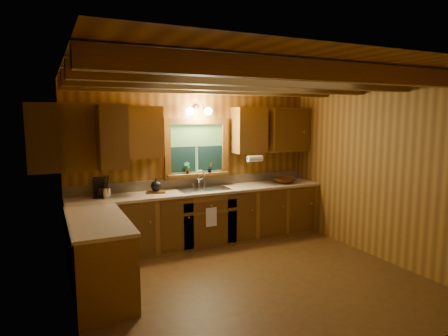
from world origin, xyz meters
TOP-DOWN VIEW (x-y plane):
  - room at (0.00, 0.00)m, footprint 4.20×4.20m
  - ceiling_beams at (0.00, 0.00)m, footprint 4.20×2.54m
  - base_cabinets at (-0.49, 1.28)m, footprint 4.20×2.22m
  - countertop at (-0.48, 1.29)m, footprint 4.20×2.24m
  - backsplash at (0.00, 1.89)m, footprint 4.20×0.02m
  - dishwasher_panel at (-1.47, 0.68)m, footprint 0.02×0.60m
  - upper_cabinets at (-0.56, 1.42)m, footprint 4.19×1.77m
  - window at (0.00, 1.87)m, footprint 1.12×0.08m
  - window_sill at (0.00, 1.82)m, footprint 1.06×0.14m
  - wall_sconce at (0.00, 1.75)m, footprint 0.45×0.21m
  - paper_towel_roll at (0.92, 1.53)m, footprint 0.27×0.11m
  - dish_towel at (0.00, 1.26)m, footprint 0.18×0.01m
  - sink at (0.00, 1.60)m, footprint 0.82×0.48m
  - coffee_maker at (-1.60, 1.69)m, footprint 0.16×0.21m
  - utensil_crock at (-1.52, 1.59)m, footprint 0.12×0.12m
  - cutting_board at (-0.76, 1.66)m, footprint 0.32×0.26m
  - teakettle at (-0.76, 1.66)m, footprint 0.16×0.16m
  - wicker_basket at (1.52, 1.54)m, footprint 0.41×0.41m
  - potted_plant_left at (-0.19, 1.82)m, footprint 0.12×0.10m
  - potted_plant_right at (0.21, 1.79)m, footprint 0.11×0.10m

SIDE VIEW (x-z plane):
  - base_cabinets at x=-0.49m, z-range 0.00..0.86m
  - dishwasher_panel at x=-1.47m, z-range 0.03..0.83m
  - dish_towel at x=0.00m, z-range 0.37..0.67m
  - sink at x=0.00m, z-range 0.64..1.07m
  - countertop at x=-0.48m, z-range 0.86..0.90m
  - cutting_board at x=-0.76m, z-range 0.90..0.92m
  - wicker_basket at x=1.52m, z-range 0.90..1.00m
  - backsplash at x=0.00m, z-range 0.90..1.06m
  - utensil_crock at x=-1.52m, z-range 0.81..1.15m
  - teakettle at x=-0.76m, z-range 0.90..1.11m
  - coffee_maker at x=-1.60m, z-range 0.90..1.19m
  - window_sill at x=0.00m, z-range 1.10..1.14m
  - potted_plant_right at x=0.21m, z-range 1.14..1.31m
  - potted_plant_left at x=-0.19m, z-range 1.14..1.34m
  - room at x=0.00m, z-range -0.80..3.40m
  - paper_towel_roll at x=0.92m, z-range 1.31..1.42m
  - window at x=0.00m, z-range 1.03..2.03m
  - upper_cabinets at x=-0.56m, z-range 1.45..2.23m
  - wall_sconce at x=0.00m, z-range 2.08..2.25m
  - ceiling_beams at x=0.00m, z-range 2.40..2.58m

